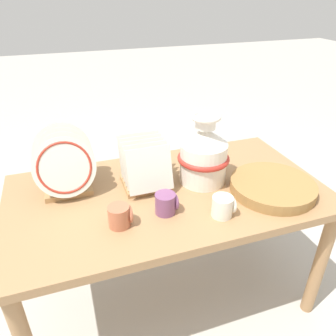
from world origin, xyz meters
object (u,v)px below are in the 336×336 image
Objects in this scene: wicker_charger_stack at (273,187)px; ceramic_vase at (204,154)px; dish_rack_round_plates at (65,168)px; dish_rack_square_plates at (145,169)px; mug_cream_glaze at (223,206)px; mug_terracotta_glaze at (120,216)px; mug_plum_glaze at (166,203)px.

ceramic_vase is at bearing 144.31° from wicker_charger_stack.
ceramic_vase is 0.57m from dish_rack_round_plates.
dish_rack_square_plates is 2.47× the size of mug_cream_glaze.
dish_rack_square_plates is at bearing 56.23° from mug_terracotta_glaze.
dish_rack_round_plates reaches higher than mug_plum_glaze.
wicker_charger_stack is at bearing 1.20° from mug_terracotta_glaze.
mug_cream_glaze is at bearing -54.09° from dish_rack_square_plates.
mug_plum_glaze is 1.00× the size of mug_terracotta_glaze.
ceramic_vase is 0.88× the size of wicker_charger_stack.
ceramic_vase is at bearing -10.87° from dish_rack_round_plates.
dish_rack_square_plates is 0.53m from wicker_charger_stack.
mug_cream_glaze is 0.21m from mug_plum_glaze.
ceramic_vase is 3.60× the size of mug_cream_glaze.
mug_terracotta_glaze is (-0.37, 0.07, 0.00)m from mug_cream_glaze.
dish_rack_square_plates is at bearing -11.00° from dish_rack_round_plates.
dish_rack_round_plates is 0.44m from mug_plum_glaze.
dish_rack_round_plates is at bearing 160.72° from wicker_charger_stack.
mug_cream_glaze and mug_terracotta_glaze have the same top height.
mug_terracotta_glaze reaches higher than wicker_charger_stack.
mug_terracotta_glaze is (-0.16, -0.23, -0.04)m from dish_rack_square_plates.
ceramic_vase is at bearing 83.37° from mug_cream_glaze.
ceramic_vase is 0.26m from dish_rack_square_plates.
dish_rack_round_plates reaches higher than dish_rack_square_plates.
mug_cream_glaze is (0.22, -0.30, -0.04)m from dish_rack_square_plates.
mug_plum_glaze and mug_terracotta_glaze have the same top height.
mug_terracotta_glaze is at bearing 169.98° from mug_cream_glaze.
dish_rack_round_plates is 0.74× the size of wicker_charger_stack.
ceramic_vase reaches higher than mug_cream_glaze.
ceramic_vase is at bearing 36.84° from mug_plum_glaze.
dish_rack_square_plates reaches higher than mug_terracotta_glaze.
wicker_charger_stack is (0.24, -0.17, -0.11)m from ceramic_vase.
mug_plum_glaze is at bearing 156.05° from mug_cream_glaze.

